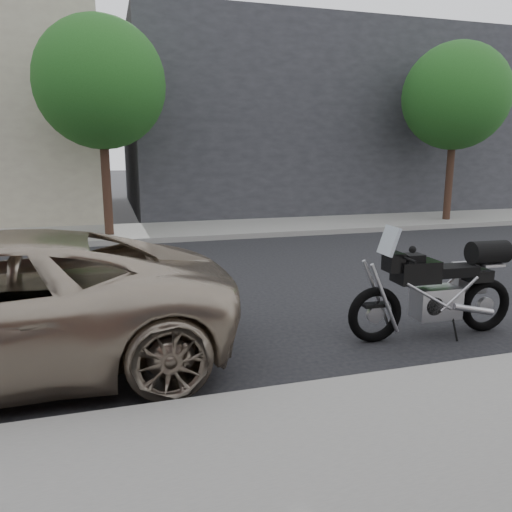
{
  "coord_description": "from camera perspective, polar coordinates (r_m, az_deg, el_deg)",
  "views": [
    {
      "loc": [
        2.01,
        8.28,
        2.4
      ],
      "look_at": [
        -0.03,
        1.43,
        0.9
      ],
      "focal_mm": 35.0,
      "sensor_mm": 36.0,
      "label": 1
    }
  ],
  "objects": [
    {
      "name": "street_tree_left",
      "position": [
        18.12,
        21.86,
        16.55
      ],
      "size": [
        3.4,
        3.4,
        5.7
      ],
      "color": "#3B251A",
      "rests_on": "far_sidewalk"
    },
    {
      "name": "motorcycle",
      "position": [
        7.01,
        20.57,
        -3.38
      ],
      "size": [
        2.38,
        0.77,
        1.5
      ],
      "rotation": [
        0.0,
        0.0,
        -0.04
      ],
      "color": "black",
      "rests_on": "ground"
    },
    {
      "name": "far_sidewalk",
      "position": [
        15.1,
        -8.78,
        2.85
      ],
      "size": [
        44.0,
        3.0,
        0.15
      ],
      "primitive_type": "cube",
      "color": "gray",
      "rests_on": "ground"
    },
    {
      "name": "ground",
      "position": [
        8.85,
        -2.87,
        -3.89
      ],
      "size": [
        120.0,
        120.0,
        0.0
      ],
      "primitive_type": "plane",
      "color": "black",
      "rests_on": "ground"
    },
    {
      "name": "far_building_dark",
      "position": [
        23.6,
        6.04,
        14.46
      ],
      "size": [
        16.0,
        11.0,
        7.0
      ],
      "color": "#2A2A2F",
      "rests_on": "ground"
    },
    {
      "name": "street_tree_mid",
      "position": [
        14.39,
        -17.36,
        18.28
      ],
      "size": [
        3.4,
        3.4,
        5.7
      ],
      "color": "#3B251A",
      "rests_on": "far_sidewalk"
    }
  ]
}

